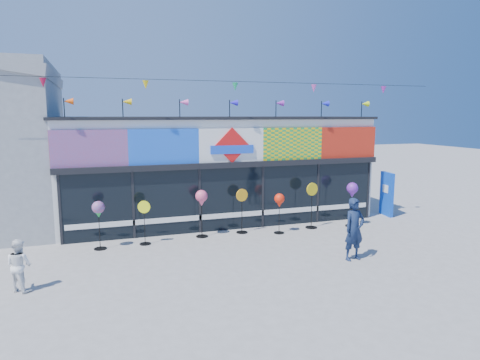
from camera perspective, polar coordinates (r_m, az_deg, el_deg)
name	(u,v)px	position (r m, az deg, el deg)	size (l,w,h in m)	color
ground	(267,259)	(12.76, 3.57, -10.43)	(80.00, 80.00, 0.00)	gray
kite_shop	(214,166)	(17.83, -3.53, 1.82)	(16.00, 5.70, 5.31)	white
blue_sign	(387,194)	(18.84, 18.97, -1.76)	(0.26, 0.92, 1.81)	blue
spinner_0	(98,211)	(13.98, -18.36, -3.92)	(0.39, 0.39, 1.54)	black
spinner_1	(144,221)	(14.22, -12.62, -5.41)	(0.39, 0.37, 1.44)	black
spinner_2	(201,200)	(14.66, -5.16, -2.61)	(0.42, 0.42, 1.64)	black
spinner_3	(242,210)	(15.19, 0.26, -3.99)	(0.45, 0.41, 1.59)	black
spinner_4	(279,202)	(15.14, 5.28, -2.88)	(0.36, 0.36, 1.44)	black
spinner_5	(312,204)	(16.05, 9.55, -3.20)	(0.48, 0.43, 1.70)	black
spinner_6	(352,191)	(16.52, 14.73, -1.47)	(0.42, 0.42, 1.68)	black
adult_man	(354,229)	(12.83, 15.00, -6.36)	(0.66, 0.44, 1.82)	#152242
child	(19,265)	(11.62, -27.38, -10.05)	(0.62, 0.36, 1.28)	white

